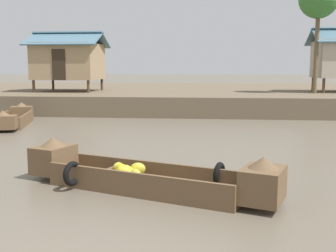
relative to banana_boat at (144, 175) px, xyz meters
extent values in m
plane|color=#665B4C|center=(-0.45, 5.15, -0.33)|extent=(300.00, 300.00, 0.00)
cube|color=brown|center=(-0.45, 22.16, 0.20)|extent=(160.00, 20.00, 1.05)
cube|color=brown|center=(0.03, 0.00, -0.27)|extent=(4.23, 2.42, 0.12)
cube|color=brown|center=(0.20, 0.47, -0.02)|extent=(3.88, 1.49, 0.37)
cube|color=brown|center=(-0.15, -0.47, -0.02)|extent=(3.88, 1.49, 0.37)
cube|color=brown|center=(2.28, -0.83, 0.10)|extent=(0.97, 1.10, 0.61)
cone|color=brown|center=(2.28, -0.83, 0.50)|extent=(0.72, 0.72, 0.20)
cube|color=brown|center=(-2.23, 0.82, 0.10)|extent=(0.97, 1.10, 0.61)
cone|color=brown|center=(-2.23, 0.82, 0.50)|extent=(0.72, 0.72, 0.20)
cube|color=brown|center=(-0.80, 0.30, 0.00)|extent=(0.52, 0.98, 0.05)
torus|color=black|center=(1.53, 0.11, 0.02)|extent=(0.29, 0.53, 0.52)
torus|color=black|center=(-1.48, -0.11, 0.02)|extent=(0.29, 0.53, 0.52)
ellipsoid|color=yellow|center=(-0.26, -0.08, 0.04)|extent=(0.26, 0.30, 0.20)
ellipsoid|color=yellow|center=(-0.51, 0.16, 0.06)|extent=(0.28, 0.22, 0.25)
ellipsoid|color=gold|center=(-0.15, -0.20, 0.06)|extent=(0.34, 0.36, 0.22)
ellipsoid|color=gold|center=(-0.15, 0.13, 0.09)|extent=(0.34, 0.23, 0.26)
ellipsoid|color=gold|center=(-0.63, 0.39, 0.04)|extent=(0.32, 0.33, 0.23)
ellipsoid|color=yellow|center=(-0.23, -0.18, 0.04)|extent=(0.31, 0.37, 0.20)
ellipsoid|color=yellow|center=(-0.39, -0.08, 0.09)|extent=(0.41, 0.37, 0.25)
ellipsoid|color=yellow|center=(-0.51, -0.02, 0.04)|extent=(0.28, 0.31, 0.18)
cube|color=brown|center=(-7.24, 9.06, -0.27)|extent=(1.97, 3.43, 0.12)
cube|color=brown|center=(-7.76, 8.92, -0.01)|extent=(0.92, 3.15, 0.40)
cube|color=brown|center=(-6.72, 9.20, -0.01)|extent=(0.92, 3.15, 0.40)
cube|color=brown|center=(-7.75, 10.95, 0.06)|extent=(1.13, 0.91, 0.53)
cone|color=brown|center=(-7.75, 10.95, 0.42)|extent=(0.69, 0.69, 0.20)
cube|color=brown|center=(-6.73, 7.16, 0.06)|extent=(1.13, 0.91, 0.53)
cone|color=brown|center=(-6.73, 7.16, 0.42)|extent=(0.69, 0.69, 0.20)
cube|color=brown|center=(-7.06, 8.39, 0.01)|extent=(1.06, 0.47, 0.05)
cylinder|color=#4C3826|center=(-9.14, 15.61, 1.09)|extent=(0.16, 0.16, 0.73)
cylinder|color=#4C3826|center=(-5.79, 15.61, 1.09)|extent=(0.16, 0.16, 0.73)
cylinder|color=#4C3826|center=(-9.14, 18.70, 1.09)|extent=(0.16, 0.16, 0.73)
cylinder|color=#4C3826|center=(-5.79, 18.70, 1.09)|extent=(0.16, 0.16, 0.73)
cube|color=#9E8460|center=(-7.46, 17.15, 2.56)|extent=(3.74, 3.49, 2.21)
cube|color=#2D2319|center=(-7.46, 15.39, 2.36)|extent=(0.80, 0.04, 1.80)
cube|color=slate|center=(-7.46, 16.28, 3.94)|extent=(4.44, 2.24, 0.95)
cube|color=slate|center=(-7.46, 18.03, 3.94)|extent=(4.44, 2.24, 0.95)
cylinder|color=#4C3826|center=(7.90, 16.64, 1.15)|extent=(0.16, 0.16, 0.86)
cylinder|color=#4C3826|center=(7.90, 19.18, 1.15)|extent=(0.16, 0.16, 0.86)
cylinder|color=brown|center=(7.36, 16.49, 3.18)|extent=(0.24, 0.24, 4.92)
camera|label=1|loc=(1.31, -8.12, 2.17)|focal=44.08mm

